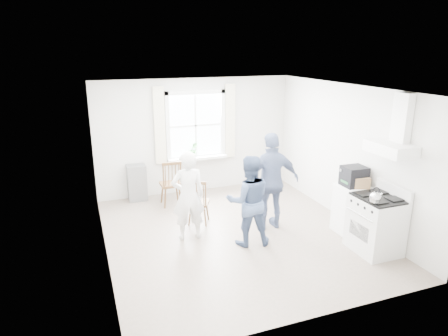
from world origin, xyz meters
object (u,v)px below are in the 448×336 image
(low_cabinet, at_px, (352,209))
(gas_stove, at_px, (376,224))
(windsor_chair_a, at_px, (172,179))
(person_left, at_px, (188,196))
(person_mid, at_px, (248,201))
(person_right, at_px, (271,182))
(stereo_stack, at_px, (354,176))
(windsor_chair_b, at_px, (197,198))

(low_cabinet, bearing_deg, gas_stove, -95.68)
(low_cabinet, bearing_deg, windsor_chair_a, 139.32)
(windsor_chair_a, relative_size, person_left, 0.63)
(person_mid, relative_size, person_right, 0.87)
(stereo_stack, distance_m, person_right, 1.45)
(windsor_chair_b, bearing_deg, gas_stove, -39.13)
(person_mid, bearing_deg, person_right, -133.52)
(gas_stove, xyz_separation_m, windsor_chair_a, (-2.68, 3.06, 0.13))
(stereo_stack, distance_m, person_mid, 1.94)
(gas_stove, bearing_deg, person_left, 151.16)
(gas_stove, height_order, stereo_stack, stereo_stack)
(stereo_stack, distance_m, person_left, 2.92)
(windsor_chair_a, bearing_deg, person_right, -48.08)
(low_cabinet, distance_m, person_right, 1.52)
(gas_stove, relative_size, windsor_chair_a, 1.12)
(stereo_stack, relative_size, person_mid, 0.26)
(windsor_chair_b, bearing_deg, person_right, -24.67)
(windsor_chair_a, relative_size, windsor_chair_b, 1.12)
(person_right, bearing_deg, low_cabinet, 154.74)
(gas_stove, relative_size, person_mid, 0.72)
(windsor_chair_b, bearing_deg, person_mid, -60.01)
(gas_stove, xyz_separation_m, person_right, (-1.20, 1.41, 0.42))
(windsor_chair_a, height_order, windsor_chair_b, windsor_chair_a)
(person_mid, bearing_deg, windsor_chair_b, -48.10)
(windsor_chair_a, relative_size, person_mid, 0.64)
(gas_stove, distance_m, person_right, 1.90)
(stereo_stack, height_order, windsor_chair_b, stereo_stack)
(windsor_chair_b, height_order, person_left, person_left)
(person_left, distance_m, person_right, 1.55)
(gas_stove, distance_m, person_left, 3.14)
(person_left, bearing_deg, person_right, -179.97)
(windsor_chair_a, xyz_separation_m, person_mid, (0.83, -2.09, 0.17))
(person_right, bearing_deg, windsor_chair_a, -43.96)
(person_left, distance_m, person_mid, 1.04)
(stereo_stack, xyz_separation_m, windsor_chair_b, (-2.49, 1.27, -0.53))
(low_cabinet, bearing_deg, person_right, 150.62)
(gas_stove, relative_size, low_cabinet, 1.24)
(gas_stove, distance_m, windsor_chair_a, 4.07)
(windsor_chair_a, xyz_separation_m, person_right, (1.48, -1.65, 0.29))
(windsor_chair_a, height_order, person_left, person_left)
(person_mid, bearing_deg, stereo_stack, -175.53)
(windsor_chair_a, relative_size, person_right, 0.56)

